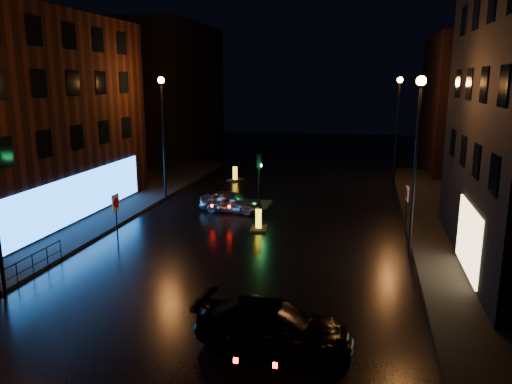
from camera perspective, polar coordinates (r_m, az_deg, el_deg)
ground at (r=20.04m, az=-4.88°, el=-11.51°), size 120.00×120.00×0.00m
pavement_left at (r=33.09m, az=-24.30°, el=-2.63°), size 12.00×44.00×0.15m
building_far_left at (r=56.68m, az=-10.04°, el=11.37°), size 8.00×16.00×14.00m
building_far_right at (r=50.33m, az=23.64°, el=9.21°), size 8.00×14.00×12.00m
street_lamp_lfar at (r=34.23m, az=-10.62°, el=8.11°), size 0.44×0.44×8.37m
street_lamp_rnear at (r=23.65m, az=17.93°, el=5.70°), size 0.44×0.44×8.37m
street_lamp_rfar at (r=39.54m, az=15.91°, el=8.45°), size 0.44×0.44×8.37m
traffic_signal at (r=33.03m, az=0.34°, el=-0.73°), size 1.40×2.40×3.45m
guard_railing at (r=22.57m, az=-25.71°, el=-7.92°), size 0.05×6.04×1.00m
silver_hatchback at (r=31.54m, az=-2.87°, el=-1.09°), size 4.04×1.91×1.33m
dark_sedan at (r=16.11m, az=2.04°, el=-15.01°), size 5.11×2.38×1.44m
bollard_near at (r=27.87m, az=0.29°, el=-3.83°), size 1.04×1.43×1.17m
bollard_far at (r=41.32m, az=-2.40°, el=1.66°), size 1.25×1.54×1.17m
road_sign_left at (r=25.98m, az=-15.72°, el=-1.68°), size 0.08×0.63×2.60m
road_sign_right at (r=28.58m, az=16.86°, el=-0.59°), size 0.14×0.61×2.52m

